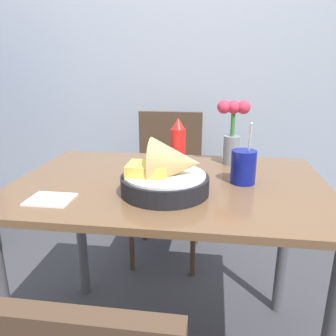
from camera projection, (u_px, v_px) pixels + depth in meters
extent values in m
cube|color=#9EA8B7|center=(194.00, 46.00, 2.17)|extent=(7.00, 0.06, 2.60)
cube|color=brown|center=(170.00, 184.00, 1.20)|extent=(1.12, 0.75, 0.02)
cylinder|color=#4C4C51|center=(6.00, 320.00, 1.08)|extent=(0.05, 0.05, 0.75)
cylinder|color=#4C4C51|center=(81.00, 229.00, 1.68)|extent=(0.05, 0.05, 0.75)
cylinder|color=#4C4C51|center=(284.00, 243.00, 1.54)|extent=(0.05, 0.05, 0.75)
cylinder|color=#473323|center=(131.00, 236.00, 1.91)|extent=(0.03, 0.03, 0.45)
cylinder|color=#473323|center=(193.00, 241.00, 1.86)|extent=(0.03, 0.03, 0.45)
cylinder|color=#473323|center=(144.00, 211.00, 2.25)|extent=(0.03, 0.03, 0.45)
cylinder|color=#473323|center=(197.00, 214.00, 2.20)|extent=(0.03, 0.03, 0.45)
cube|color=#473323|center=(166.00, 189.00, 1.99)|extent=(0.40, 0.40, 0.02)
cube|color=#473323|center=(170.00, 146.00, 2.10)|extent=(0.40, 0.03, 0.44)
cylinder|color=black|center=(164.00, 184.00, 1.07)|extent=(0.29, 0.29, 0.06)
cylinder|color=white|center=(164.00, 175.00, 1.06)|extent=(0.27, 0.27, 0.01)
cone|color=tan|center=(175.00, 162.00, 1.04)|extent=(0.16, 0.16, 0.16)
cube|color=#E5C14C|center=(148.00, 170.00, 1.05)|extent=(0.13, 0.10, 0.04)
cylinder|color=red|center=(178.00, 151.00, 1.27)|extent=(0.06, 0.06, 0.17)
cone|color=red|center=(178.00, 123.00, 1.24)|extent=(0.05, 0.05, 0.04)
cylinder|color=navy|center=(243.00, 167.00, 1.16)|extent=(0.09, 0.09, 0.12)
cylinder|color=black|center=(243.00, 169.00, 1.16)|extent=(0.08, 0.08, 0.10)
cylinder|color=white|center=(248.00, 152.00, 1.14)|extent=(0.01, 0.08, 0.22)
cylinder|color=gray|center=(231.00, 150.00, 1.38)|extent=(0.07, 0.07, 0.12)
cylinder|color=#33722D|center=(233.00, 123.00, 1.35)|extent=(0.02, 0.02, 0.11)
sphere|color=#DB334C|center=(234.00, 107.00, 1.33)|extent=(0.06, 0.06, 0.06)
sphere|color=#DB334C|center=(224.00, 107.00, 1.34)|extent=(0.06, 0.06, 0.06)
sphere|color=#DB334C|center=(244.00, 107.00, 1.32)|extent=(0.06, 0.06, 0.06)
cube|color=white|center=(51.00, 199.00, 1.02)|extent=(0.14, 0.11, 0.01)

